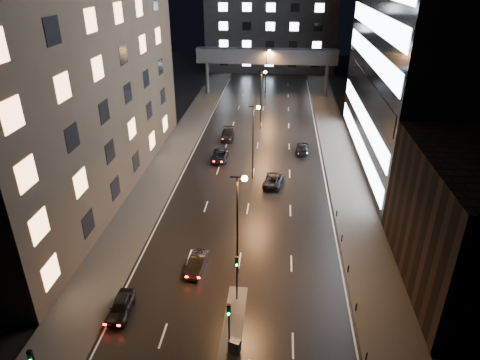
{
  "coord_description": "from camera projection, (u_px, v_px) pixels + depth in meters",
  "views": [
    {
      "loc": [
        3.24,
        -23.48,
        25.56
      ],
      "look_at": [
        -0.87,
        19.45,
        4.0
      ],
      "focal_mm": 32.0,
      "sensor_mm": 36.0,
      "label": 1
    }
  ],
  "objects": [
    {
      "name": "building_right_low",
      "position": [
        473.0,
        224.0,
        36.23
      ],
      "size": [
        10.0,
        18.0,
        12.0
      ],
      "primitive_type": "cube",
      "color": "black",
      "rests_on": "ground"
    },
    {
      "name": "car_away_c",
      "position": [
        220.0,
        156.0,
        62.69
      ],
      "size": [
        2.28,
        4.83,
        1.34
      ],
      "primitive_type": "imported",
      "rotation": [
        0.0,
        0.0,
        0.01
      ],
      "color": "black",
      "rests_on": "ground"
    },
    {
      "name": "traffic_signal_far",
      "position": [
        229.0,
        320.0,
        30.3
      ],
      "size": [
        0.28,
        0.34,
        4.4
      ],
      "color": "black",
      "rests_on": "median_island"
    },
    {
      "name": "utility_cabinet",
      "position": [
        235.0,
        346.0,
        31.21
      ],
      "size": [
        0.99,
        0.77,
        1.14
      ],
      "primitive_type": "cube",
      "rotation": [
        0.0,
        0.0,
        -0.31
      ],
      "color": "#505052",
      "rests_on": "median_island"
    },
    {
      "name": "car_away_b",
      "position": [
        197.0,
        263.0,
        40.05
      ],
      "size": [
        1.84,
        4.19,
        1.34
      ],
      "primitive_type": "imported",
      "rotation": [
        0.0,
        0.0,
        -0.11
      ],
      "color": "black",
      "rests_on": "ground"
    },
    {
      "name": "streetlight_far",
      "position": [
        267.0,
        67.0,
        90.23
      ],
      "size": [
        1.45,
        0.5,
        10.15
      ],
      "color": "black",
      "rests_on": "ground"
    },
    {
      "name": "car_away_a",
      "position": [
        121.0,
        306.0,
        34.95
      ],
      "size": [
        1.82,
        4.04,
        1.35
      ],
      "primitive_type": "imported",
      "rotation": [
        0.0,
        0.0,
        0.06
      ],
      "color": "black",
      "rests_on": "ground"
    },
    {
      "name": "car_away_d",
      "position": [
        228.0,
        135.0,
        70.45
      ],
      "size": [
        2.35,
        5.2,
        1.48
      ],
      "primitive_type": "imported",
      "rotation": [
        0.0,
        0.0,
        0.05
      ],
      "color": "black",
      "rests_on": "ground"
    },
    {
      "name": "streetlight_mid_b",
      "position": [
        262.0,
        92.0,
        72.43
      ],
      "size": [
        1.45,
        0.5,
        10.15
      ],
      "color": "black",
      "rests_on": "ground"
    },
    {
      "name": "skybridge",
      "position": [
        267.0,
        57.0,
        91.2
      ],
      "size": [
        30.0,
        3.0,
        10.0
      ],
      "color": "#333335",
      "rests_on": "ground"
    },
    {
      "name": "bollard_row",
      "position": [
        352.0,
        288.0,
        37.32
      ],
      "size": [
        0.12,
        25.12,
        0.9
      ],
      "color": "black",
      "rests_on": "ground"
    },
    {
      "name": "building_far",
      "position": [
        271.0,
        21.0,
        114.27
      ],
      "size": [
        34.0,
        14.0,
        25.0
      ],
      "primitive_type": "cube",
      "color": "#333335",
      "rests_on": "ground"
    },
    {
      "name": "ground",
      "position": [
        258.0,
        145.0,
        68.22
      ],
      "size": [
        160.0,
        160.0,
        0.0
      ],
      "primitive_type": "plane",
      "color": "black",
      "rests_on": "ground"
    },
    {
      "name": "streetlight_mid_a",
      "position": [
        254.0,
        133.0,
        54.62
      ],
      "size": [
        1.45,
        0.5,
        10.15
      ],
      "color": "black",
      "rests_on": "ground"
    },
    {
      "name": "car_toward_a",
      "position": [
        273.0,
        180.0,
        55.74
      ],
      "size": [
        2.89,
        5.13,
        1.35
      ],
      "primitive_type": "imported",
      "rotation": [
        0.0,
        0.0,
        3.0
      ],
      "color": "black",
      "rests_on": "ground"
    },
    {
      "name": "traffic_signal_near",
      "position": [
        237.0,
        271.0,
        35.2
      ],
      "size": [
        0.28,
        0.34,
        4.4
      ],
      "color": "black",
      "rests_on": "median_island"
    },
    {
      "name": "sidewalk_left",
      "position": [
        174.0,
        154.0,
        64.8
      ],
      "size": [
        5.0,
        110.0,
        0.15
      ],
      "primitive_type": "cube",
      "color": "#383533",
      "rests_on": "ground"
    },
    {
      "name": "sidewalk_right",
      "position": [
        341.0,
        161.0,
        62.67
      ],
      "size": [
        5.0,
        110.0,
        0.15
      ],
      "primitive_type": "cube",
      "color": "#383533",
      "rests_on": "ground"
    },
    {
      "name": "median_island",
      "position": [
        234.0,
        321.0,
        34.33
      ],
      "size": [
        1.6,
        8.0,
        0.15
      ],
      "primitive_type": "cube",
      "color": "#383533",
      "rests_on": "ground"
    },
    {
      "name": "streetlight_near",
      "position": [
        239.0,
        214.0,
        36.81
      ],
      "size": [
        1.45,
        0.5,
        10.15
      ],
      "color": "black",
      "rests_on": "ground"
    },
    {
      "name": "car_toward_b",
      "position": [
        302.0,
        148.0,
        65.48
      ],
      "size": [
        2.32,
        4.94,
        1.39
      ],
      "primitive_type": "imported",
      "rotation": [
        0.0,
        0.0,
        3.06
      ],
      "color": "black",
      "rests_on": "ground"
    },
    {
      "name": "building_left",
      "position": [
        48.0,
        23.0,
        46.95
      ],
      "size": [
        15.0,
        48.0,
        40.0
      ],
      "primitive_type": "cube",
      "color": "#2D2319",
      "rests_on": "ground"
    }
  ]
}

